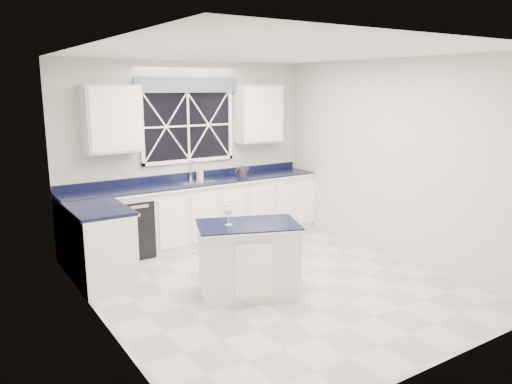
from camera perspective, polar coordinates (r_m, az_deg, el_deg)
ground at (r=6.12m, az=1.78°, el=-10.39°), size 4.50×4.50×0.00m
back_wall at (r=7.68m, az=-7.82°, el=4.55°), size 4.00×0.10×2.70m
base_cabinets at (r=7.30m, az=-8.40°, el=-3.07°), size 3.99×1.60×0.90m
countertop at (r=7.48m, az=-6.74°, el=1.04°), size 3.98×0.64×0.04m
dishwasher at (r=7.19m, az=-14.53°, el=-3.89°), size 0.60×0.58×0.82m
window at (r=7.59m, az=-7.77°, el=8.11°), size 1.65×0.09×1.26m
upper_cabinets at (r=7.47m, az=-7.38°, el=8.59°), size 3.10×0.34×0.90m
faucet at (r=7.62m, az=-7.43°, el=2.59°), size 0.05×0.20×0.30m
island at (r=5.69m, az=-0.91°, el=-7.65°), size 1.28×1.03×0.83m
rug at (r=7.34m, az=-2.23°, el=-6.43°), size 1.27×0.92×0.02m
kettle at (r=7.82m, az=-1.57°, el=2.41°), size 0.27×0.18×0.19m
wine_glass at (r=5.47m, az=-3.18°, el=-2.15°), size 0.10×0.10×0.24m
soap_bottle at (r=7.71m, az=-6.45°, el=2.17°), size 0.09×0.09×0.17m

